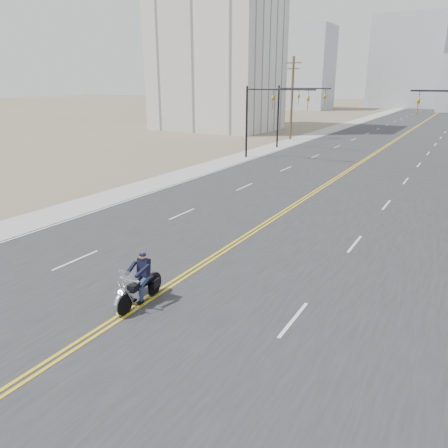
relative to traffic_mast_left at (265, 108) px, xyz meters
name	(u,v)px	position (x,y,z in m)	size (l,w,h in m)	color
ground_plane	(90,337)	(8.98, -32.00, -4.94)	(400.00, 400.00, 0.00)	#776D56
road	(412,130)	(8.98, 38.00, -4.93)	(20.00, 200.00, 0.01)	#303033
sidewalk_left	(342,126)	(-2.52, 38.00, -4.93)	(3.00, 200.00, 0.01)	#A5A5A0
traffic_mast_left	(265,108)	(0.00, 0.00, 0.00)	(7.10, 0.26, 7.00)	black
traffic_mast_far	(292,105)	(-0.33, 8.00, -0.06)	(6.10, 0.26, 7.00)	black
utility_pole_left	(292,97)	(-3.52, 16.00, 0.54)	(2.20, 0.30, 10.50)	brown
apartment_block	(217,30)	(-19.02, 23.00, 10.06)	(18.00, 14.00, 30.00)	silver
haze_bldg_a	(305,68)	(-26.02, 83.00, 6.06)	(14.00, 12.00, 22.00)	#B7BCC6
haze_bldg_d	(408,62)	(-3.02, 108.00, 8.06)	(20.00, 15.00, 26.00)	#ADB2B7
haze_bldg_f	(276,80)	(-41.02, 98.00, 3.06)	(12.00, 12.00, 16.00)	#ADB2B7
motorcyclist	(138,280)	(8.91, -29.62, -4.03)	(0.99, 2.31, 1.81)	black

